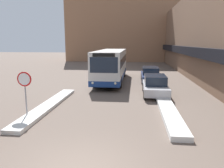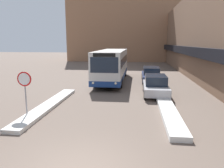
{
  "view_description": "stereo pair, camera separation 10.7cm",
  "coord_description": "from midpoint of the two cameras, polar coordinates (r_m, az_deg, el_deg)",
  "views": [
    {
      "loc": [
        1.7,
        -5.94,
        3.93
      ],
      "look_at": [
        0.31,
        6.93,
        1.46
      ],
      "focal_mm": 35.0,
      "sensor_mm": 36.0,
      "label": 1
    },
    {
      "loc": [
        1.81,
        -5.92,
        3.93
      ],
      "look_at": [
        0.31,
        6.93,
        1.46
      ],
      "focal_mm": 35.0,
      "sensor_mm": 36.0,
      "label": 2
    }
  ],
  "objects": [
    {
      "name": "parked_car_back",
      "position": [
        22.5,
        10.29,
        2.46
      ],
      "size": [
        1.81,
        4.78,
        1.47
      ],
      "color": "navy",
      "rests_on": "ground_plane"
    },
    {
      "name": "building_row_right",
      "position": [
        31.05,
        22.49,
        11.47
      ],
      "size": [
        5.5,
        60.0,
        9.48
      ],
      "color": "brown",
      "rests_on": "ground_plane"
    },
    {
      "name": "snow_bank_left",
      "position": [
        14.11,
        -16.0,
        -5.38
      ],
      "size": [
        0.9,
        8.38,
        0.2
      ],
      "color": "silver",
      "rests_on": "ground_plane"
    },
    {
      "name": "building_backdrop_far",
      "position": [
        49.1,
        4.78,
        16.01
      ],
      "size": [
        26.0,
        8.0,
        16.84
      ],
      "color": "#996B4C",
      "rests_on": "ground_plane"
    },
    {
      "name": "parked_car_front",
      "position": [
        16.87,
        11.46,
        -0.31
      ],
      "size": [
        1.8,
        4.26,
        1.49
      ],
      "color": "#B7B7BC",
      "rests_on": "ground_plane"
    },
    {
      "name": "city_bus",
      "position": [
        22.27,
        0.16,
        5.08
      ],
      "size": [
        2.54,
        10.75,
        3.16
      ],
      "color": "silver",
      "rests_on": "ground_plane"
    },
    {
      "name": "stop_sign",
      "position": [
        12.12,
        -21.61,
        -0.13
      ],
      "size": [
        0.76,
        0.08,
        2.46
      ],
      "color": "gray",
      "rests_on": "ground_plane"
    },
    {
      "name": "snow_bank_right",
      "position": [
        12.44,
        14.99,
        -7.37
      ],
      "size": [
        0.9,
        6.76,
        0.25
      ],
      "color": "silver",
      "rests_on": "ground_plane"
    }
  ]
}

